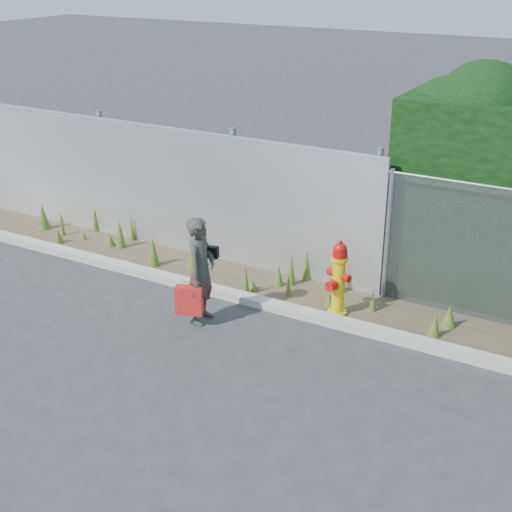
{
  "coord_description": "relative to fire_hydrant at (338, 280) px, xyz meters",
  "views": [
    {
      "loc": [
        4.2,
        -6.55,
        4.94
      ],
      "look_at": [
        -0.3,
        1.4,
        1.0
      ],
      "focal_mm": 50.0,
      "sensor_mm": 36.0,
      "label": 1
    }
  ],
  "objects": [
    {
      "name": "curb",
      "position": [
        -0.66,
        -0.31,
        -0.51
      ],
      "size": [
        16.0,
        0.22,
        0.12
      ],
      "primitive_type": "cube",
      "color": "#A6A296",
      "rests_on": "ground"
    },
    {
      "name": "black_shoulder_bag",
      "position": [
        -1.61,
        -0.86,
        0.42
      ],
      "size": [
        0.22,
        0.09,
        0.17
      ],
      "rotation": [
        0.0,
        0.0,
        0.22
      ],
      "color": "black"
    },
    {
      "name": "weed_strip",
      "position": [
        -0.69,
        0.34,
        -0.43
      ],
      "size": [
        16.0,
        1.28,
        0.54
      ],
      "color": "#483A29",
      "rests_on": "ground"
    },
    {
      "name": "red_tote_bag",
      "position": [
        -1.69,
        -1.34,
        -0.16
      ],
      "size": [
        0.39,
        0.14,
        0.5
      ],
      "rotation": [
        0.0,
        0.0,
        0.37
      ],
      "color": "#C5360B"
    },
    {
      "name": "woman",
      "position": [
        -1.62,
        -1.11,
        0.22
      ],
      "size": [
        0.46,
        0.63,
        1.58
      ],
      "primitive_type": "imported",
      "rotation": [
        0.0,
        0.0,
        1.72
      ],
      "color": "#0D5646",
      "rests_on": "ground"
    },
    {
      "name": "corrugated_fence",
      "position": [
        -3.91,
        0.9,
        0.53
      ],
      "size": [
        8.5,
        0.21,
        2.3
      ],
      "color": "silver",
      "rests_on": "ground"
    },
    {
      "name": "fire_hydrant",
      "position": [
        0.0,
        0.0,
        0.0
      ],
      "size": [
        0.39,
        0.35,
        1.17
      ],
      "rotation": [
        0.0,
        0.0,
        -0.33
      ],
      "color": "#DCBF0B",
      "rests_on": "ground"
    },
    {
      "name": "ground",
      "position": [
        -0.66,
        -2.11,
        -0.57
      ],
      "size": [
        80.0,
        80.0,
        0.0
      ],
      "primitive_type": "plane",
      "color": "#333335",
      "rests_on": "ground"
    }
  ]
}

